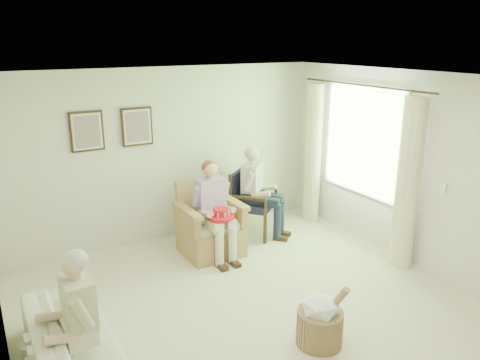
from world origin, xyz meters
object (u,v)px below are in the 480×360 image
Objects in this scene: wicker_armchair at (210,231)px; sofa at (77,346)px; hatbox at (320,320)px; person_dark at (257,186)px; wood_armchair at (251,199)px; person_sofa at (75,313)px; red_hat at (221,214)px; person_wicker at (214,203)px.

wicker_armchair is 2.77m from sofa.
person_dark is at bearing 71.16° from hatbox.
person_dark is (3.11, 1.85, 0.54)m from sofa.
wood_armchair is (0.90, 0.34, 0.22)m from wicker_armchair.
person_sofa is 3.28× the size of red_hat.
sofa is at bearing -145.16° from person_wicker.
wood_armchair is at bearing 20.64° from wicker_armchair.
red_hat is (2.21, 1.45, 0.00)m from person_sofa.
sofa is at bearing 170.61° from person_dark.
person_wicker is 0.23m from red_hat.
sofa is at bearing 172.82° from wood_armchair.
red_hat is at bearing 177.06° from wood_armchair.
wicker_armchair reaches higher than red_hat.
wood_armchair is at bearing 49.84° from person_dark.
wicker_armchair is 0.76× the size of person_dark.
hatbox reaches higher than sofa.
sofa is 1.55× the size of person_sofa.
sofa is 5.09× the size of red_hat.
person_dark is 1.04m from red_hat.
person_wicker is at bearing 158.96° from person_dark.
wicker_armchair reaches higher than wood_armchair.
person_dark is (0.90, 0.17, 0.48)m from wicker_armchair.
hatbox is at bearing -90.04° from person_wicker.
wood_armchair is 0.73× the size of person_dark.
hatbox is at bearing -109.68° from sofa.
person_dark is 2.84m from hatbox.
person_dark reaches higher than person_sofa.
wicker_armchair is 2.87m from person_sofa.
sofa is 2.74m from person_wicker.
sofa is at bearing 178.71° from person_sofa.
red_hat is (-0.90, -0.68, 0.15)m from wood_armchair.
sofa is (-2.21, -1.68, -0.05)m from wicker_armchair.
wicker_armchair is 1.51× the size of hatbox.
wood_armchair is 3.71m from sofa.
person_sofa reaches higher than red_hat.
hatbox is (-0.00, -2.33, -0.52)m from person_wicker.
red_hat is (2.21, 1.33, 0.42)m from sofa.
person_dark reaches higher than sofa.
wood_armchair is 2.96m from hatbox.
hatbox is at bearing 71.87° from person_sofa.
person_dark is (0.00, -0.17, 0.27)m from wood_armchair.
wicker_armchair is 0.99m from wood_armchair.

